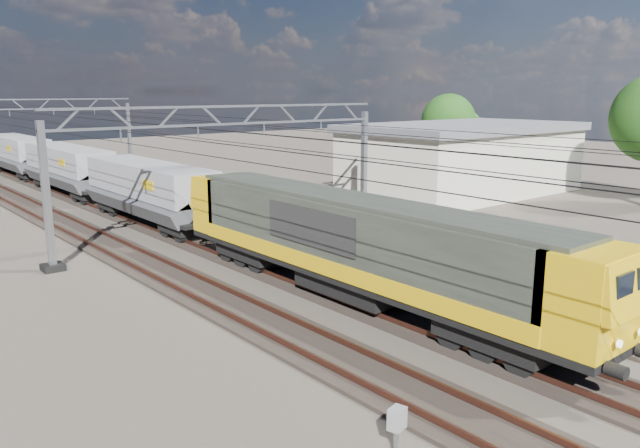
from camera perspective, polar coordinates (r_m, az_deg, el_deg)
ground at (r=30.72m, az=-3.75°, el=-2.71°), size 160.00×160.00×0.00m
track_outer_west at (r=27.74m, az=-13.86°, el=-4.50°), size 2.60×140.00×0.30m
track_loco at (r=29.61m, az=-6.89°, el=-3.19°), size 2.60×140.00×0.30m
track_inner_east at (r=31.87m, az=-0.84°, el=-2.00°), size 2.60×140.00×0.30m
track_outer_east at (r=34.45m, az=4.35°, el=-0.97°), size 2.60×140.00×0.30m
catenary_gantry_mid at (r=33.26m, az=-7.92°, el=5.19°), size 19.90×0.90×7.11m
catenary_gantry_far at (r=66.52m, az=-24.69°, el=7.59°), size 19.90×0.90×7.11m
overhead_wires at (r=36.55m, az=-11.35°, el=8.59°), size 12.03×140.00×0.53m
locomotive at (r=23.23m, az=3.17°, el=-1.62°), size 2.76×21.10×3.62m
hopper_wagon_lead at (r=37.93m, az=-15.33°, el=3.16°), size 3.38×13.00×3.25m
hopper_wagon_mid at (r=51.11m, az=-22.00°, el=4.91°), size 3.38×13.00×3.25m
hopper_wagon_third at (r=64.72m, az=-25.92°, el=5.90°), size 3.38×13.00×3.25m
trackside_cabinet at (r=14.13m, az=7.06°, el=-17.39°), size 0.45×0.38×1.17m
industrial_shed at (r=49.82m, az=12.94°, el=5.88°), size 18.60×10.60×5.40m
tree_far at (r=60.98m, az=12.00°, el=9.01°), size 5.55×5.15×7.62m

